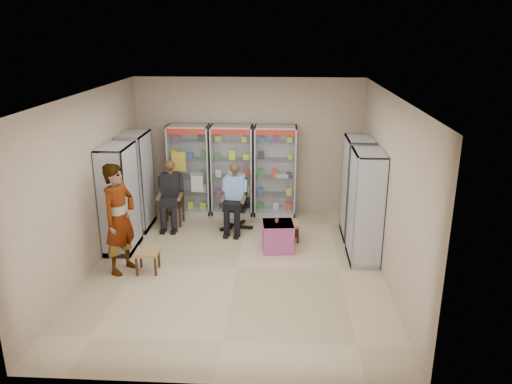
# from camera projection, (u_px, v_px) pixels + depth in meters

# --- Properties ---
(floor) EXTENTS (6.00, 6.00, 0.00)m
(floor) POSITION_uv_depth(u_px,v_px,m) (237.00, 268.00, 8.71)
(floor) COLOR tan
(floor) RESTS_ON ground
(room_shell) EXTENTS (5.02, 6.02, 3.01)m
(room_shell) POSITION_uv_depth(u_px,v_px,m) (236.00, 159.00, 8.10)
(room_shell) COLOR tan
(room_shell) RESTS_ON ground
(cabinet_back_left) EXTENTS (0.90, 0.50, 2.00)m
(cabinet_back_left) POSITION_uv_depth(u_px,v_px,m) (190.00, 170.00, 11.06)
(cabinet_back_left) COLOR #BABBC2
(cabinet_back_left) RESTS_ON floor
(cabinet_back_mid) EXTENTS (0.90, 0.50, 2.00)m
(cabinet_back_mid) POSITION_uv_depth(u_px,v_px,m) (232.00, 170.00, 11.01)
(cabinet_back_mid) COLOR #A5A8AC
(cabinet_back_mid) RESTS_ON floor
(cabinet_back_right) EXTENTS (0.90, 0.50, 2.00)m
(cabinet_back_right) POSITION_uv_depth(u_px,v_px,m) (275.00, 171.00, 10.96)
(cabinet_back_right) COLOR #A0A2A7
(cabinet_back_right) RESTS_ON floor
(cabinet_right_far) EXTENTS (0.90, 0.50, 2.00)m
(cabinet_right_far) POSITION_uv_depth(u_px,v_px,m) (357.00, 188.00, 9.80)
(cabinet_right_far) COLOR #BBBDC3
(cabinet_right_far) RESTS_ON floor
(cabinet_right_near) EXTENTS (0.90, 0.50, 2.00)m
(cabinet_right_near) POSITION_uv_depth(u_px,v_px,m) (365.00, 207.00, 8.75)
(cabinet_right_near) COLOR #A9ACB1
(cabinet_right_near) RESTS_ON floor
(cabinet_left_far) EXTENTS (0.90, 0.50, 2.00)m
(cabinet_left_far) POSITION_uv_depth(u_px,v_px,m) (136.00, 181.00, 10.23)
(cabinet_left_far) COLOR silver
(cabinet_left_far) RESTS_ON floor
(cabinet_left_near) EXTENTS (0.90, 0.50, 2.00)m
(cabinet_left_near) POSITION_uv_depth(u_px,v_px,m) (120.00, 199.00, 9.18)
(cabinet_left_near) COLOR #B4B7BC
(cabinet_left_near) RESTS_ON floor
(wooden_chair) EXTENTS (0.42, 0.42, 0.94)m
(wooden_chair) POSITION_uv_depth(u_px,v_px,m) (173.00, 203.00, 10.55)
(wooden_chair) COLOR black
(wooden_chair) RESTS_ON floor
(seated_customer) EXTENTS (0.44, 0.60, 1.34)m
(seated_customer) POSITION_uv_depth(u_px,v_px,m) (172.00, 195.00, 10.44)
(seated_customer) COLOR black
(seated_customer) RESTS_ON floor
(office_chair) EXTENTS (0.63, 0.63, 1.05)m
(office_chair) POSITION_uv_depth(u_px,v_px,m) (236.00, 205.00, 10.28)
(office_chair) COLOR black
(office_chair) RESTS_ON floor
(seated_shopkeeper) EXTENTS (0.50, 0.65, 1.34)m
(seated_shopkeeper) POSITION_uv_depth(u_px,v_px,m) (235.00, 199.00, 10.19)
(seated_shopkeeper) COLOR #6B93D4
(seated_shopkeeper) RESTS_ON floor
(pink_trunk) EXTENTS (0.61, 0.59, 0.54)m
(pink_trunk) POSITION_uv_depth(u_px,v_px,m) (278.00, 236.00, 9.36)
(pink_trunk) COLOR #A74273
(pink_trunk) RESTS_ON floor
(tea_glass) EXTENTS (0.07, 0.07, 0.11)m
(tea_glass) POSITION_uv_depth(u_px,v_px,m) (277.00, 219.00, 9.30)
(tea_glass) COLOR #552007
(tea_glass) RESTS_ON pink_trunk
(woven_stool_a) EXTENTS (0.40, 0.40, 0.37)m
(woven_stool_a) POSITION_uv_depth(u_px,v_px,m) (289.00, 232.00, 9.80)
(woven_stool_a) COLOR tan
(woven_stool_a) RESTS_ON floor
(woven_stool_b) EXTENTS (0.42, 0.42, 0.39)m
(woven_stool_b) POSITION_uv_depth(u_px,v_px,m) (148.00, 261.00, 8.54)
(woven_stool_b) COLOR #A78B46
(woven_stool_b) RESTS_ON floor
(standing_man) EXTENTS (0.68, 0.82, 1.91)m
(standing_man) POSITION_uv_depth(u_px,v_px,m) (119.00, 219.00, 8.34)
(standing_man) COLOR gray
(standing_man) RESTS_ON floor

